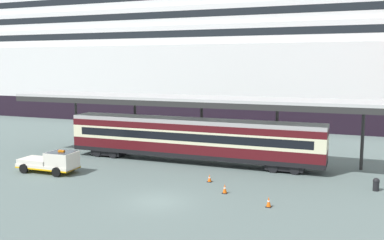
{
  "coord_description": "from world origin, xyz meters",
  "views": [
    {
      "loc": [
        12.08,
        -24.96,
        9.17
      ],
      "look_at": [
        -0.59,
        8.08,
        4.5
      ],
      "focal_mm": 39.93,
      "sensor_mm": 36.0,
      "label": 1
    }
  ],
  "objects": [
    {
      "name": "ground_plane",
      "position": [
        0.0,
        0.0,
        0.0
      ],
      "size": [
        400.0,
        400.0,
        0.0
      ],
      "primitive_type": "plane",
      "color": "slate"
    },
    {
      "name": "cruise_ship",
      "position": [
        2.85,
        45.57,
        10.94
      ],
      "size": [
        135.34,
        24.47,
        32.51
      ],
      "color": "black",
      "rests_on": "ground"
    },
    {
      "name": "platform_canopy",
      "position": [
        -1.96,
        11.97,
        5.85
      ],
      "size": [
        37.02,
        5.29,
        6.13
      ],
      "color": "#BBBBBB",
      "rests_on": "ground"
    },
    {
      "name": "train_carriage",
      "position": [
        -1.96,
        11.53,
        2.31
      ],
      "size": [
        24.21,
        2.81,
        4.11
      ],
      "color": "black",
      "rests_on": "ground"
    },
    {
      "name": "service_truck",
      "position": [
        -11.55,
        3.75,
        0.99
      ],
      "size": [
        5.22,
        2.29,
        2.02
      ],
      "color": "silver",
      "rests_on": "ground"
    },
    {
      "name": "traffic_cone_near",
      "position": [
        1.75,
        5.83,
        0.29
      ],
      "size": [
        0.36,
        0.36,
        0.6
      ],
      "color": "black",
      "rests_on": "ground"
    },
    {
      "name": "traffic_cone_mid",
      "position": [
        7.2,
        1.58,
        0.34
      ],
      "size": [
        0.36,
        0.36,
        0.7
      ],
      "color": "black",
      "rests_on": "ground"
    },
    {
      "name": "traffic_cone_far",
      "position": [
        3.71,
        3.39,
        0.34
      ],
      "size": [
        0.36,
        0.36,
        0.69
      ],
      "color": "black",
      "rests_on": "ground"
    },
    {
      "name": "quay_bollard",
      "position": [
        13.8,
        7.93,
        0.52
      ],
      "size": [
        0.48,
        0.48,
        0.96
      ],
      "color": "black",
      "rests_on": "ground"
    }
  ]
}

